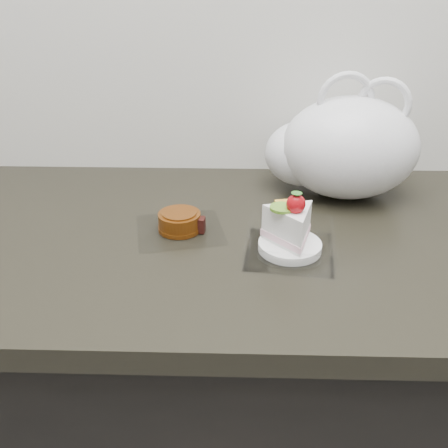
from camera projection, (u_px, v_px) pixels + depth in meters
name	position (u px, v px, depth m)	size (l,w,h in m)	color
counter	(252.00, 406.00, 1.12)	(2.04, 0.64, 0.90)	black
cake_tray	(290.00, 236.00, 0.83)	(0.16, 0.16, 0.11)	white
mooncake_wrap	(180.00, 223.00, 0.91)	(0.18, 0.17, 0.04)	white
plastic_bag	(340.00, 148.00, 1.01)	(0.32, 0.24, 0.25)	white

